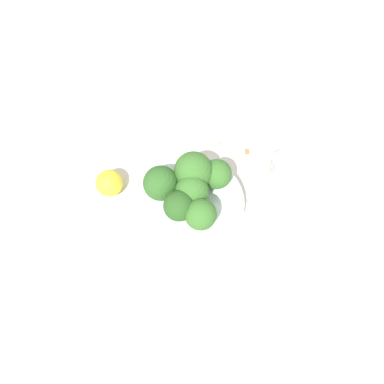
% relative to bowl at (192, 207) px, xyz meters
% --- Properties ---
extents(ground_plane, '(3.00, 3.00, 0.00)m').
position_rel_bowl_xyz_m(ground_plane, '(0.00, 0.00, -0.02)').
color(ground_plane, beige).
extents(bowl, '(0.15, 0.15, 0.04)m').
position_rel_bowl_xyz_m(bowl, '(0.00, 0.00, 0.00)').
color(bowl, silver).
rests_on(bowl, ground_plane).
extents(broccoli_floret_0, '(0.04, 0.04, 0.05)m').
position_rel_bowl_xyz_m(broccoli_floret_0, '(0.04, 0.02, 0.05)').
color(broccoli_floret_0, '#7A9E5B').
rests_on(broccoli_floret_0, bowl).
extents(broccoli_floret_1, '(0.05, 0.05, 0.06)m').
position_rel_bowl_xyz_m(broccoli_floret_1, '(0.00, 0.00, 0.05)').
color(broccoli_floret_1, '#8EB770').
rests_on(broccoli_floret_1, bowl).
extents(broccoli_floret_2, '(0.05, 0.05, 0.07)m').
position_rel_bowl_xyz_m(broccoli_floret_2, '(0.01, 0.03, 0.06)').
color(broccoli_floret_2, '#84AD66').
rests_on(broccoli_floret_2, bowl).
extents(broccoli_floret_3, '(0.04, 0.04, 0.06)m').
position_rel_bowl_xyz_m(broccoli_floret_3, '(0.00, -0.04, 0.06)').
color(broccoli_floret_3, '#7A9E5B').
rests_on(broccoli_floret_3, bowl).
extents(broccoli_floret_4, '(0.04, 0.04, 0.06)m').
position_rel_bowl_xyz_m(broccoli_floret_4, '(-0.02, -0.02, 0.06)').
color(broccoli_floret_4, '#7A9E5B').
rests_on(broccoli_floret_4, bowl).
extents(broccoli_floret_5, '(0.05, 0.05, 0.06)m').
position_rel_bowl_xyz_m(broccoli_floret_5, '(-0.04, 0.03, 0.05)').
color(broccoli_floret_5, '#84AD66').
rests_on(broccoli_floret_5, bowl).
extents(pepper_shaker, '(0.04, 0.04, 0.06)m').
position_rel_bowl_xyz_m(pepper_shaker, '(0.15, 0.01, 0.01)').
color(pepper_shaker, '#B2B7BC').
rests_on(pepper_shaker, ground_plane).
extents(lemon_wedge, '(0.04, 0.04, 0.04)m').
position_rel_bowl_xyz_m(lemon_wedge, '(-0.11, 0.08, 0.00)').
color(lemon_wedge, yellow).
rests_on(lemon_wedge, ground_plane).
extents(almond_crumb_0, '(0.01, 0.00, 0.01)m').
position_rel_bowl_xyz_m(almond_crumb_0, '(0.08, 0.10, -0.02)').
color(almond_crumb_0, tan).
rests_on(almond_crumb_0, ground_plane).
extents(almond_crumb_1, '(0.01, 0.01, 0.01)m').
position_rel_bowl_xyz_m(almond_crumb_1, '(0.12, 0.07, -0.02)').
color(almond_crumb_1, olive).
rests_on(almond_crumb_1, ground_plane).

